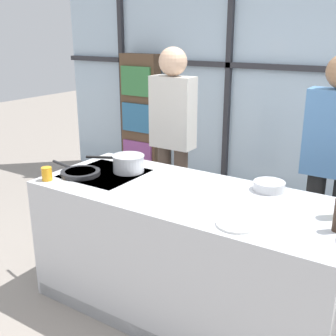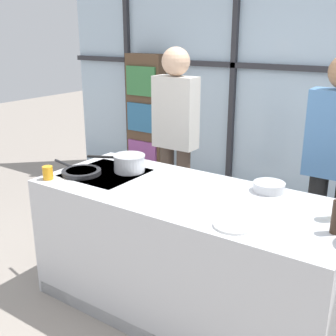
{
  "view_description": "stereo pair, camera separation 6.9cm",
  "coord_description": "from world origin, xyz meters",
  "px_view_note": "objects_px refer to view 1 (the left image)",
  "views": [
    {
      "loc": [
        1.28,
        -2.22,
        1.91
      ],
      "look_at": [
        -0.21,
        0.1,
        1.0
      ],
      "focal_mm": 45.0,
      "sensor_mm": 36.0,
      "label": 1
    },
    {
      "loc": [
        1.34,
        -2.18,
        1.91
      ],
      "look_at": [
        -0.21,
        0.1,
        1.0
      ],
      "focal_mm": 45.0,
      "sensor_mm": 36.0,
      "label": 2
    }
  ],
  "objects_px": {
    "spectator_center_left": "(333,158)",
    "saucepan": "(128,163)",
    "spectator_far_left": "(173,131)",
    "juice_glass_near": "(47,174)",
    "frying_pan": "(80,172)",
    "white_plate": "(237,224)",
    "mixing_bowl": "(269,186)"
  },
  "relations": [
    {
      "from": "saucepan",
      "to": "mixing_bowl",
      "type": "bearing_deg",
      "value": 10.9
    },
    {
      "from": "spectator_center_left",
      "to": "juice_glass_near",
      "type": "xyz_separation_m",
      "value": [
        -1.64,
        -1.28,
        -0.06
      ]
    },
    {
      "from": "spectator_far_left",
      "to": "frying_pan",
      "type": "relative_size",
      "value": 3.49
    },
    {
      "from": "frying_pan",
      "to": "white_plate",
      "type": "distance_m",
      "value": 1.32
    },
    {
      "from": "spectator_far_left",
      "to": "spectator_center_left",
      "type": "distance_m",
      "value": 1.4
    },
    {
      "from": "spectator_far_left",
      "to": "juice_glass_near",
      "type": "bearing_deg",
      "value": 79.35
    },
    {
      "from": "saucepan",
      "to": "juice_glass_near",
      "type": "relative_size",
      "value": 4.31
    },
    {
      "from": "spectator_center_left",
      "to": "white_plate",
      "type": "distance_m",
      "value": 1.24
    },
    {
      "from": "spectator_center_left",
      "to": "saucepan",
      "type": "distance_m",
      "value": 1.52
    },
    {
      "from": "saucepan",
      "to": "spectator_far_left",
      "type": "bearing_deg",
      "value": 98.56
    },
    {
      "from": "mixing_bowl",
      "to": "saucepan",
      "type": "bearing_deg",
      "value": -169.1
    },
    {
      "from": "juice_glass_near",
      "to": "spectator_far_left",
      "type": "bearing_deg",
      "value": 79.35
    },
    {
      "from": "white_plate",
      "to": "juice_glass_near",
      "type": "height_order",
      "value": "juice_glass_near"
    },
    {
      "from": "spectator_far_left",
      "to": "mixing_bowl",
      "type": "xyz_separation_m",
      "value": [
        1.14,
        -0.62,
        -0.1
      ]
    },
    {
      "from": "saucepan",
      "to": "frying_pan",
      "type": "bearing_deg",
      "value": -136.12
    },
    {
      "from": "saucepan",
      "to": "mixing_bowl",
      "type": "distance_m",
      "value": 1.04
    },
    {
      "from": "spectator_center_left",
      "to": "frying_pan",
      "type": "bearing_deg",
      "value": 34.7
    },
    {
      "from": "spectator_far_left",
      "to": "juice_glass_near",
      "type": "relative_size",
      "value": 18.62
    },
    {
      "from": "white_plate",
      "to": "mixing_bowl",
      "type": "bearing_deg",
      "value": 93.71
    },
    {
      "from": "spectator_far_left",
      "to": "saucepan",
      "type": "height_order",
      "value": "spectator_far_left"
    },
    {
      "from": "spectator_far_left",
      "to": "mixing_bowl",
      "type": "relative_size",
      "value": 8.57
    },
    {
      "from": "white_plate",
      "to": "juice_glass_near",
      "type": "bearing_deg",
      "value": -177.82
    },
    {
      "from": "spectator_center_left",
      "to": "mixing_bowl",
      "type": "distance_m",
      "value": 0.68
    },
    {
      "from": "frying_pan",
      "to": "mixing_bowl",
      "type": "height_order",
      "value": "mixing_bowl"
    },
    {
      "from": "frying_pan",
      "to": "white_plate",
      "type": "relative_size",
      "value": 2.27
    },
    {
      "from": "frying_pan",
      "to": "saucepan",
      "type": "bearing_deg",
      "value": 43.88
    },
    {
      "from": "spectator_far_left",
      "to": "spectator_center_left",
      "type": "bearing_deg",
      "value": -180.0
    },
    {
      "from": "saucepan",
      "to": "white_plate",
      "type": "bearing_deg",
      "value": -21.01
    },
    {
      "from": "mixing_bowl",
      "to": "juice_glass_near",
      "type": "bearing_deg",
      "value": -154.58
    },
    {
      "from": "mixing_bowl",
      "to": "white_plate",
      "type": "bearing_deg",
      "value": -86.29
    },
    {
      "from": "spectator_center_left",
      "to": "juice_glass_near",
      "type": "bearing_deg",
      "value": 37.87
    },
    {
      "from": "spectator_center_left",
      "to": "saucepan",
      "type": "height_order",
      "value": "spectator_center_left"
    }
  ]
}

